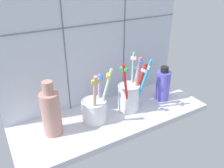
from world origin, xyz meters
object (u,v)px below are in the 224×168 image
object	(u,v)px
toothbrush_cup_left	(95,109)
toothbrush_cup_right	(130,95)
ceramic_vase	(51,112)
soap_bottle	(163,85)

from	to	relation	value
toothbrush_cup_left	toothbrush_cup_right	xyz separation A→B (cm)	(13.10, -0.03, 1.30)
toothbrush_cup_left	ceramic_vase	bearing A→B (deg)	177.25
toothbrush_cup_right	soap_bottle	bearing A→B (deg)	-1.65
toothbrush_cup_left	toothbrush_cup_right	distance (cm)	13.16
toothbrush_cup_right	soap_bottle	size ratio (longest dim) A/B	1.52
soap_bottle	toothbrush_cup_left	bearing A→B (deg)	179.08
soap_bottle	ceramic_vase	bearing A→B (deg)	178.48
toothbrush_cup_left	toothbrush_cup_right	world-z (taller)	toothbrush_cup_right
toothbrush_cup_right	ceramic_vase	distance (cm)	26.42
toothbrush_cup_left	ceramic_vase	size ratio (longest dim) A/B	1.04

